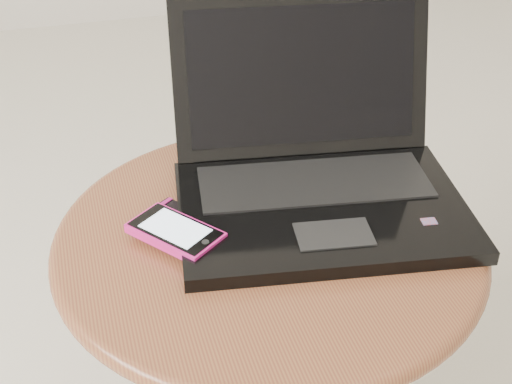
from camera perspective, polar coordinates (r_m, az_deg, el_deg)
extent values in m
cylinder|color=brown|center=(1.07, 0.92, -12.58)|extent=(0.09, 0.09, 0.39)
cylinder|color=brown|center=(0.93, 1.04, -3.69)|extent=(0.53, 0.53, 0.03)
torus|color=brown|center=(0.93, 1.04, -3.69)|extent=(0.56, 0.56, 0.03)
cube|color=black|center=(0.95, 5.22, -1.42)|extent=(0.41, 0.31, 0.02)
cube|color=black|center=(0.99, 4.62, 0.81)|extent=(0.33, 0.16, 0.00)
cube|color=black|center=(0.89, 6.17, -3.32)|extent=(0.10, 0.07, 0.00)
cube|color=red|center=(0.94, 13.50, -2.27)|extent=(0.02, 0.02, 0.00)
cube|color=black|center=(1.03, 3.61, 9.18)|extent=(0.37, 0.13, 0.22)
cube|color=black|center=(1.03, 3.67, 9.15)|extent=(0.33, 0.10, 0.18)
cube|color=black|center=(0.93, -5.49, -2.86)|extent=(0.13, 0.14, 0.01)
cube|color=#A8196B|center=(0.95, -8.03, -1.35)|extent=(0.06, 0.04, 0.00)
cube|color=#E01E86|center=(0.90, -6.37, -3.22)|extent=(0.12, 0.13, 0.01)
cube|color=black|center=(0.90, -6.39, -2.88)|extent=(0.11, 0.12, 0.00)
cube|color=#CDE4FA|center=(0.90, -6.40, -2.83)|extent=(0.09, 0.09, 0.00)
cylinder|color=black|center=(0.87, -4.02, -3.95)|extent=(0.01, 0.01, 0.00)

